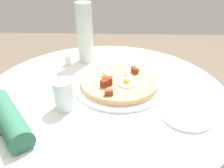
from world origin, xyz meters
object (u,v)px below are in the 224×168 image
Objects in this scene: dining_table at (105,127)px; bread_plate at (186,115)px; water_glass at (63,95)px; fork at (161,63)px; pepper_shaker at (2,126)px; breakfast_pizza at (119,82)px; salt_shaker at (68,60)px; water_bottle at (85,33)px; knife at (159,60)px; pizza_plate at (119,86)px.

bread_plate reaches higher than dining_table.
water_glass reaches higher than dining_table.
fork is (-0.23, 0.25, 0.19)m from dining_table.
dining_table is 0.42m from pepper_shaker.
breakfast_pizza is 0.30m from salt_shaker.
water_bottle is 5.08× the size of pepper_shaker.
pepper_shaker reaches higher than dining_table.
water_bottle reaches higher than bread_plate.
pepper_shaker reaches higher than knife.
bread_plate is 0.40m from water_glass.
breakfast_pizza is at bearing -135.41° from knife.
bread_plate is 0.42m from knife.
salt_shaker is at bearing 178.84° from knife.
knife is (-0.42, -0.03, 0.00)m from bread_plate.
pizza_plate is 0.43m from pepper_shaker.
water_glass is 1.93× the size of pepper_shaker.
salt_shaker is at bearing -57.59° from water_bottle.
salt_shaker is (0.02, -0.43, 0.02)m from fork.
water_glass is at bearing -145.25° from fork.
water_glass reaches higher than pepper_shaker.
water_glass is 2.17× the size of salt_shaker.
fork is 0.51m from water_glass.
knife is 3.42× the size of pepper_shaker.
salt_shaker is at bearing -170.49° from water_glass.
dining_table is 0.41m from knife.
fork and knife have the same top height.
water_glass is (-0.04, -0.39, 0.05)m from bread_plate.
pizza_plate reaches higher than knife.
pizza_plate reaches higher than bread_plate.
dining_table is at bearing 132.31° from water_glass.
pizza_plate reaches higher than fork.
breakfast_pizza is 5.54× the size of pepper_shaker.
water_glass is at bearing 130.73° from pepper_shaker.
fork is at bearing -90.00° from knife.
breakfast_pizza is at bearing 128.82° from pepper_shaker.
dining_table is 9.05× the size of water_glass.
dining_table is 19.65× the size of salt_shaker.
water_glass reaches higher than bread_plate.
pizza_plate is 0.30m from salt_shaker.
water_bottle reaches higher than knife.
water_bottle is at bearing 176.56° from water_glass.
water_glass reaches higher than fork.
water_bottle reaches higher than fork.
salt_shaker is (-0.33, -0.06, -0.03)m from water_glass.
knife is (-0.04, -0.01, 0.00)m from fork.
water_glass is at bearing -47.69° from dining_table.
knife is at bearing 90.38° from water_bottle.
dining_table is at bearing -144.95° from fork.
fork is 0.67× the size of water_bottle.
dining_table is 17.50× the size of pepper_shaker.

